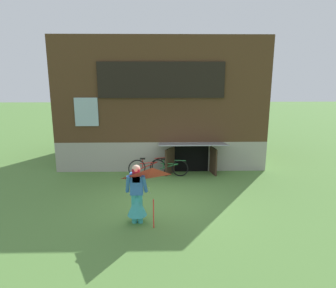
# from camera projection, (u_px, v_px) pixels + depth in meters

# --- Properties ---
(ground_plane) EXTENTS (60.00, 60.00, 0.00)m
(ground_plane) POSITION_uv_depth(u_px,v_px,m) (162.00, 202.00, 9.91)
(ground_plane) COLOR #56843D
(log_house) EXTENTS (8.49, 5.67, 5.31)m
(log_house) POSITION_uv_depth(u_px,v_px,m) (161.00, 100.00, 14.41)
(log_house) COLOR #9E998E
(log_house) RESTS_ON ground_plane
(person) EXTENTS (0.61, 0.52, 1.64)m
(person) POSITION_uv_depth(u_px,v_px,m) (137.00, 199.00, 8.41)
(person) COLOR teal
(person) RESTS_ON ground_plane
(kite) EXTENTS (1.15, 1.22, 1.59)m
(kite) POSITION_uv_depth(u_px,v_px,m) (152.00, 185.00, 7.68)
(kite) COLOR red
(kite) RESTS_ON ground_plane
(bicycle_green) EXTENTS (1.50, 0.31, 0.69)m
(bicycle_green) POSITION_uv_depth(u_px,v_px,m) (169.00, 167.00, 12.23)
(bicycle_green) COLOR black
(bicycle_green) RESTS_ON ground_plane
(bicycle_red) EXTENTS (1.55, 0.46, 0.73)m
(bicycle_red) POSITION_uv_depth(u_px,v_px,m) (148.00, 167.00, 12.25)
(bicycle_red) COLOR black
(bicycle_red) RESTS_ON ground_plane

